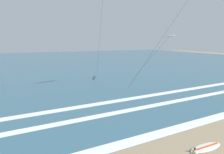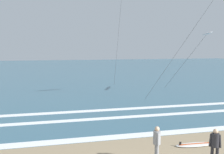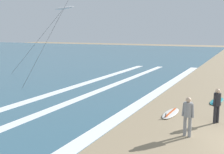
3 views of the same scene
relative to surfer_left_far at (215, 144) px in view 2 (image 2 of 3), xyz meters
name	(u,v)px [view 2 (image 2 of 3)]	position (x,y,z in m)	size (l,w,h in m)	color
ocean_surface	(70,70)	(-2.19, 48.92, -0.95)	(140.00, 90.00, 0.01)	#386075
wave_foam_shoreline	(162,133)	(-0.44, 4.32, -0.94)	(40.43, 0.78, 0.01)	white
wave_foam_mid_break	(109,118)	(-2.68, 8.17, -0.94)	(43.21, 0.65, 0.01)	white
wave_foam_outer_break	(132,108)	(-0.23, 10.55, -0.94)	(37.53, 0.73, 0.01)	white
surfer_left_far	(215,144)	(0.00, 0.00, 0.00)	(0.47, 0.36, 1.60)	#232328
surfer_left_near	(157,141)	(-2.25, 0.87, 0.00)	(0.32, 0.52, 1.60)	gray
surfboard_near_water	(195,145)	(0.44, 2.20, -0.91)	(2.12, 0.69, 0.25)	silver
kite_white_high_left	(207,34)	(9.48, 15.16, 5.44)	(3.39, 6.55, 6.65)	white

